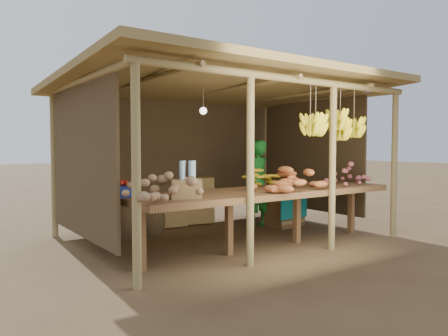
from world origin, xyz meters
TOP-DOWN VIEW (x-y plane):
  - ground at (0.00, 0.00)m, footprint 60.00×60.00m
  - stall_structure at (0.07, 0.05)m, footprint 4.70×3.50m
  - counter at (0.00, -0.95)m, footprint 3.90×1.05m
  - potato_heap at (-1.65, -1.26)m, footprint 1.08×0.71m
  - sweet_potato_heap at (0.32, -1.20)m, footprint 1.28×0.99m
  - onion_heap at (1.40, -1.13)m, footprint 0.97×0.71m
  - banana_pile at (0.35, -0.50)m, footprint 0.61×0.37m
  - tomato_basin at (-1.90, -0.54)m, footprint 0.36×0.36m
  - bottle_box at (-1.34, -1.14)m, footprint 0.42×0.38m
  - vendor at (0.91, 0.32)m, footprint 0.60×0.45m
  - tarp_crate at (1.35, 0.14)m, footprint 0.69×0.61m
  - carton_stack at (0.09, 1.20)m, footprint 1.14×0.51m
  - burlap_sacks at (-1.11, 0.72)m, footprint 0.92×0.48m

SIDE VIEW (x-z plane):
  - ground at x=0.00m, z-range 0.00..0.00m
  - burlap_sacks at x=-1.11m, z-range -0.04..0.61m
  - tarp_crate at x=1.35m, z-range -0.07..0.70m
  - carton_stack at x=0.09m, z-range -0.05..0.76m
  - counter at x=0.00m, z-range 0.34..1.14m
  - vendor at x=0.91m, z-range 0.00..1.48m
  - tomato_basin at x=-1.90m, z-range 0.78..0.97m
  - bottle_box at x=-1.34m, z-range 0.75..1.17m
  - banana_pile at x=0.35m, z-range 0.80..1.15m
  - onion_heap at x=1.40m, z-range 0.80..1.16m
  - sweet_potato_heap at x=0.32m, z-range 0.80..1.16m
  - potato_heap at x=-1.65m, z-range 0.80..1.17m
  - stall_structure at x=0.07m, z-range 0.71..3.14m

